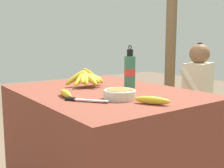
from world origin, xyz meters
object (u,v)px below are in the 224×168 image
knife (80,99)px  support_post_near (171,37)px  banana_bunch_ripe (87,78)px  loose_banana_front (66,94)px  serving_bowl (120,94)px  seated_vendor (193,88)px  loose_banana_side (152,100)px  water_bottle (130,71)px

knife → support_post_near: size_ratio=0.09×
banana_bunch_ripe → support_post_near: 1.80m
banana_bunch_ripe → loose_banana_front: bearing=-49.5°
serving_bowl → knife: (-0.07, -0.20, -0.02)m
knife → seated_vendor: (-0.48, 1.54, -0.16)m
banana_bunch_ripe → knife: banana_bunch_ripe is taller
serving_bowl → loose_banana_side: (0.20, 0.05, -0.01)m
serving_bowl → water_bottle: water_bottle is taller
loose_banana_side → seated_vendor: bearing=120.4°
water_bottle → serving_bowl: bearing=-48.2°
support_post_near → banana_bunch_ripe: bearing=-65.9°
loose_banana_front → seated_vendor: (-0.34, 1.56, -0.17)m
water_bottle → seated_vendor: 1.15m
serving_bowl → loose_banana_front: 0.31m
seated_vendor → water_bottle: bearing=88.1°
banana_bunch_ripe → seated_vendor: (-0.09, 1.27, -0.21)m
support_post_near → knife: bearing=-59.5°
water_bottle → loose_banana_front: water_bottle is taller
loose_banana_front → knife: size_ratio=0.92×
banana_bunch_ripe → serving_bowl: banana_bunch_ripe is taller
banana_bunch_ripe → loose_banana_front: size_ratio=1.56×
water_bottle → loose_banana_side: bearing=-26.1°
serving_bowl → knife: serving_bowl is taller
knife → serving_bowl: bearing=33.6°
seated_vendor → loose_banana_front: bearing=83.8°
support_post_near → water_bottle: bearing=-56.3°
banana_bunch_ripe → loose_banana_side: size_ratio=1.65×
water_bottle → loose_banana_front: size_ratio=1.53×
knife → support_post_near: (-1.11, 1.89, 0.35)m
seated_vendor → support_post_near: support_post_near is taller
banana_bunch_ripe → seated_vendor: bearing=94.2°
loose_banana_side → banana_bunch_ripe: bearing=178.4°
water_bottle → support_post_near: support_post_near is taller
loose_banana_side → loose_banana_front: bearing=-147.6°
serving_bowl → loose_banana_front: size_ratio=0.95×
banana_bunch_ripe → knife: (0.39, -0.27, -0.05)m
serving_bowl → seated_vendor: bearing=112.5°
banana_bunch_ripe → serving_bowl: (0.46, -0.07, -0.03)m
banana_bunch_ripe → loose_banana_side: banana_bunch_ripe is taller
banana_bunch_ripe → water_bottle: (0.23, 0.20, 0.05)m
loose_banana_front → serving_bowl: bearing=44.6°
knife → seated_vendor: 1.63m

